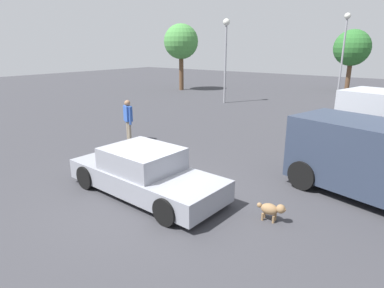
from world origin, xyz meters
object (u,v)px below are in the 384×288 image
sedan_foreground (145,173)px  dog (272,209)px  pedestrian (128,117)px  light_post_far (344,41)px  light_post_near (226,46)px

sedan_foreground → dog: size_ratio=6.90×
pedestrian → light_post_far: 18.85m
dog → light_post_far: 21.42m
pedestrian → light_post_far: bearing=10.5°
dog → light_post_far: size_ratio=0.11×
light_post_far → dog: bearing=-79.3°
sedan_foreground → light_post_near: (-6.13, 13.71, 3.24)m
dog → pedestrian: bearing=154.5°
pedestrian → light_post_far: light_post_far is taller
dog → sedan_foreground: bearing=-175.3°
dog → light_post_far: (-3.91, 20.70, 3.88)m
sedan_foreground → pedestrian: pedestrian is taller
pedestrian → light_post_near: light_post_near is taller
dog → light_post_near: bearing=118.6°
light_post_near → light_post_far: (5.50, 7.68, 0.36)m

